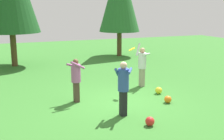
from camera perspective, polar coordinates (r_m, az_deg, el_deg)
ground_plane at (r=10.10m, az=1.65°, el=-6.66°), size 40.00×40.00×0.00m
person_thrower at (r=12.02m, az=6.17°, el=1.34°), size 0.68×0.68×1.86m
person_catcher at (r=8.64m, az=2.33°, el=-2.87°), size 0.71×0.74×1.72m
person_bystander at (r=10.02m, az=-7.36°, el=-1.37°), size 0.58×0.53×1.58m
frisbee at (r=10.86m, az=4.06°, el=4.25°), size 0.32×0.34×0.15m
ball_red at (r=8.23m, az=7.72°, el=-10.33°), size 0.27×0.27×0.27m
ball_yellow at (r=11.22m, az=9.50°, el=-4.13°), size 0.28×0.28×0.28m
ball_orange at (r=10.23m, az=11.32°, el=-5.89°), size 0.26×0.26×0.26m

